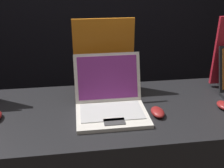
# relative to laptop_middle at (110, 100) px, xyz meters

# --- Properties ---
(laptop_middle) EXTENTS (0.37, 0.37, 0.28)m
(laptop_middle) POSITION_rel_laptop_middle_xyz_m (0.00, 0.00, 0.00)
(laptop_middle) COLOR silver
(laptop_middle) RESTS_ON display_counter
(mouse_middle) EXTENTS (0.07, 0.11, 0.03)m
(mouse_middle) POSITION_rel_laptop_middle_xyz_m (0.24, -0.08, -0.05)
(mouse_middle) COLOR maroon
(mouse_middle) RESTS_ON display_counter
(promo_stand_middle) EXTENTS (0.37, 0.07, 0.44)m
(promo_stand_middle) POSITION_rel_laptop_middle_xyz_m (0.00, 0.29, 0.15)
(promo_stand_middle) COLOR black
(promo_stand_middle) RESTS_ON display_counter
(mouse_back) EXTENTS (0.07, 0.10, 0.03)m
(mouse_back) POSITION_rel_laptop_middle_xyz_m (0.62, -0.06, -0.05)
(mouse_back) COLOR maroon
(mouse_back) RESTS_ON display_counter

